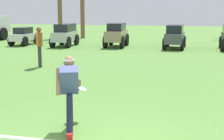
# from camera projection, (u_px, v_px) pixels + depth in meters

# --- Properties ---
(frisbee_thrower) EXTENTS (0.49, 1.16, 1.39)m
(frisbee_thrower) POSITION_uv_depth(u_px,v_px,m) (69.00, 89.00, 6.39)
(frisbee_thrower) COLOR #191E38
(frisbee_thrower) RESTS_ON ground_plane
(frisbee_in_flight) EXTENTS (0.28, 0.29, 0.11)m
(frisbee_in_flight) POSITION_uv_depth(u_px,v_px,m) (80.00, 88.00, 7.05)
(frisbee_in_flight) COLOR white
(teammate_near_sideline) EXTENTS (0.35, 0.45, 1.56)m
(teammate_near_sideline) POSITION_uv_depth(u_px,v_px,m) (39.00, 43.00, 13.23)
(teammate_near_sideline) COLOR #33333D
(teammate_near_sideline) RESTS_ON ground_plane
(parked_car_slot_a) EXTENTS (1.17, 2.24, 1.10)m
(parked_car_slot_a) POSITION_uv_depth(u_px,v_px,m) (24.00, 36.00, 21.28)
(parked_car_slot_a) COLOR silver
(parked_car_slot_a) RESTS_ON ground_plane
(parked_car_slot_b) EXTENTS (1.20, 2.43, 1.34)m
(parked_car_slot_b) POSITION_uv_depth(u_px,v_px,m) (65.00, 34.00, 20.56)
(parked_car_slot_b) COLOR #B7BABF
(parked_car_slot_b) RESTS_ON ground_plane
(parked_car_slot_c) EXTENTS (1.16, 2.35, 1.40)m
(parked_car_slot_c) POSITION_uv_depth(u_px,v_px,m) (116.00, 34.00, 20.24)
(parked_car_slot_c) COLOR #998466
(parked_car_slot_c) RESTS_ON ground_plane
(parked_car_slot_d) EXTENTS (1.26, 2.45, 1.34)m
(parked_car_slot_d) POSITION_uv_depth(u_px,v_px,m) (175.00, 36.00, 19.42)
(parked_car_slot_d) COLOR #474C51
(parked_car_slot_d) RESTS_ON ground_plane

